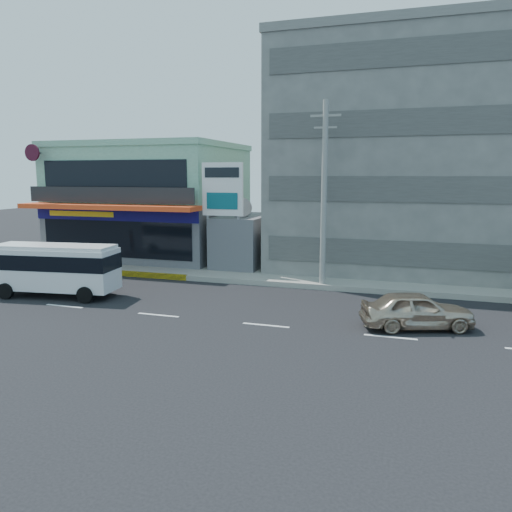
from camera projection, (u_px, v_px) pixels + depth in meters
The scene contains 11 objects.
ground at pixel (158, 315), 22.17m from camera, with size 120.00×120.00×0.00m, color black.
sidewalk at pixel (312, 277), 29.57m from camera, with size 70.00×5.00×0.30m, color gray.
shop_building at pixel (152, 204), 37.04m from camera, with size 12.40×11.70×8.00m.
concrete_building at pixel (407, 162), 32.13m from camera, with size 16.00×12.00×14.00m, color gray.
gap_structure at pixel (246, 242), 33.17m from camera, with size 3.00×6.00×3.50m, color #4F5054.
satellite_dish at pixel (240, 216), 31.93m from camera, with size 1.50×1.50×0.15m, color slate.
billboard at pixel (223, 195), 30.17m from camera, with size 2.60×0.18×6.90m.
utility_pole_near at pixel (324, 194), 26.49m from camera, with size 1.60×0.30×10.00m.
minibus at pixel (55, 266), 25.37m from camera, with size 6.57×2.85×2.66m.
sedan at pixel (417, 310), 20.18m from camera, with size 1.79×4.45×1.52m, color #C8B399.
motorcycle_rider at pixel (64, 268), 29.66m from camera, with size 1.74×0.86×2.14m.
Camera 1 is at (10.68, -19.11, 6.18)m, focal length 35.00 mm.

